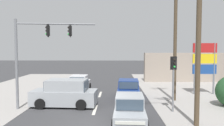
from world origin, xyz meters
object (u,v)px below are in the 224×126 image
object	(u,v)px
utility_pole_foreground_right	(197,15)
hatchback_crossing_left	(80,84)
shopping_plaza_sign	(205,61)
traffic_signal_mast	(36,47)
utility_pole_midground_right	(175,40)
sedan_receding_far	(128,90)
hatchback_oncoming_mid	(129,111)
suv_kerbside_parked	(65,94)
pedestal_signal_right_kerb	(173,74)

from	to	relation	value
utility_pole_foreground_right	hatchback_crossing_left	xyz separation A→B (m)	(-7.57, 9.73, -5.05)
shopping_plaza_sign	traffic_signal_mast	bearing A→B (deg)	-159.24
utility_pole_midground_right	hatchback_crossing_left	bearing A→B (deg)	153.87
utility_pole_midground_right	sedan_receding_far	xyz separation A→B (m)	(-3.56, 0.52, -4.05)
hatchback_oncoming_mid	traffic_signal_mast	bearing A→B (deg)	154.12
suv_kerbside_parked	hatchback_oncoming_mid	xyz separation A→B (m)	(4.30, -3.63, -0.18)
utility_pole_midground_right	shopping_plaza_sign	distance (m)	4.51
shopping_plaza_sign	hatchback_crossing_left	xyz separation A→B (m)	(-11.40, 1.48, -2.28)
utility_pole_midground_right	hatchback_crossing_left	size ratio (longest dim) A/B	2.44
utility_pole_foreground_right	traffic_signal_mast	bearing A→B (deg)	160.89
hatchback_oncoming_mid	sedan_receding_far	xyz separation A→B (m)	(0.31, 5.96, 0.00)
shopping_plaza_sign	pedestal_signal_right_kerb	bearing A→B (deg)	-126.89
utility_pole_foreground_right	suv_kerbside_parked	world-z (taller)	utility_pole_foreground_right
traffic_signal_mast	hatchback_crossing_left	world-z (taller)	traffic_signal_mast
utility_pole_midground_right	shopping_plaza_sign	xyz separation A→B (m)	(3.32, 2.49, -1.77)
hatchback_crossing_left	sedan_receding_far	size ratio (longest dim) A/B	0.85
utility_pole_foreground_right	shopping_plaza_sign	xyz separation A→B (m)	(3.84, 8.25, -2.77)
utility_pole_midground_right	shopping_plaza_sign	world-z (taller)	utility_pole_midground_right
utility_pole_foreground_right	suv_kerbside_parked	distance (m)	9.89
shopping_plaza_sign	sedan_receding_far	distance (m)	7.51
utility_pole_foreground_right	shopping_plaza_sign	bearing A→B (deg)	65.05
sedan_receding_far	shopping_plaza_sign	bearing A→B (deg)	15.91
sedan_receding_far	pedestal_signal_right_kerb	bearing A→B (deg)	-54.96
shopping_plaza_sign	hatchback_oncoming_mid	distance (m)	10.94
traffic_signal_mast	hatchback_crossing_left	size ratio (longest dim) A/B	1.62
suv_kerbside_parked	utility_pole_foreground_right	bearing A→B (deg)	-27.35
utility_pole_foreground_right	utility_pole_midground_right	bearing A→B (deg)	84.85
sedan_receding_far	traffic_signal_mast	bearing A→B (deg)	-154.30
utility_pole_midground_right	hatchback_crossing_left	distance (m)	9.87
suv_kerbside_parked	sedan_receding_far	xyz separation A→B (m)	(4.61, 2.34, -0.18)
utility_pole_midground_right	sedan_receding_far	world-z (taller)	utility_pole_midground_right
suv_kerbside_parked	hatchback_crossing_left	distance (m)	5.78
traffic_signal_mast	suv_kerbside_parked	world-z (taller)	traffic_signal_mast
traffic_signal_mast	sedan_receding_far	size ratio (longest dim) A/B	1.39
hatchback_oncoming_mid	sedan_receding_far	size ratio (longest dim) A/B	0.86
hatchback_oncoming_mid	hatchback_crossing_left	world-z (taller)	same
utility_pole_midground_right	hatchback_crossing_left	xyz separation A→B (m)	(-8.09, 3.97, -4.05)
hatchback_oncoming_mid	suv_kerbside_parked	bearing A→B (deg)	139.82
traffic_signal_mast	hatchback_crossing_left	bearing A→B (deg)	74.50
suv_kerbside_parked	hatchback_oncoming_mid	size ratio (longest dim) A/B	1.25
traffic_signal_mast	sedan_receding_far	xyz separation A→B (m)	(6.33, 3.04, -3.44)
utility_pole_foreground_right	hatchback_crossing_left	bearing A→B (deg)	127.87
utility_pole_foreground_right	sedan_receding_far	size ratio (longest dim) A/B	2.49
suv_kerbside_parked	hatchback_crossing_left	xyz separation A→B (m)	(0.08, 5.78, -0.18)
utility_pole_foreground_right	pedestal_signal_right_kerb	world-z (taller)	utility_pole_foreground_right
shopping_plaza_sign	utility_pole_midground_right	bearing A→B (deg)	-143.17
sedan_receding_far	utility_pole_foreground_right	bearing A→B (deg)	-64.21
suv_kerbside_parked	shopping_plaza_sign	bearing A→B (deg)	20.51
suv_kerbside_parked	hatchback_crossing_left	world-z (taller)	suv_kerbside_parked
utility_pole_midground_right	traffic_signal_mast	size ratio (longest dim) A/B	1.51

